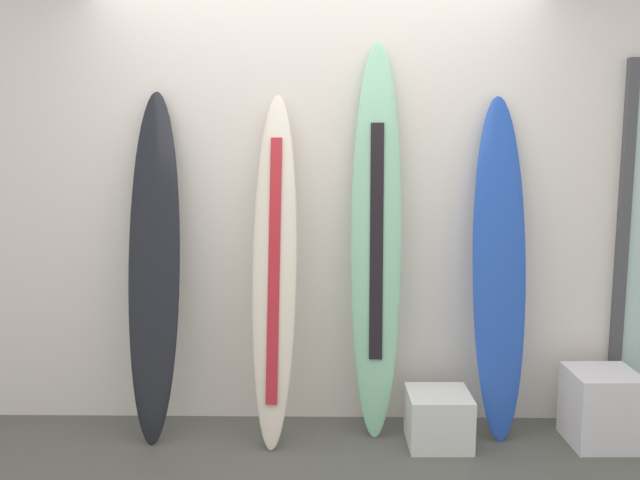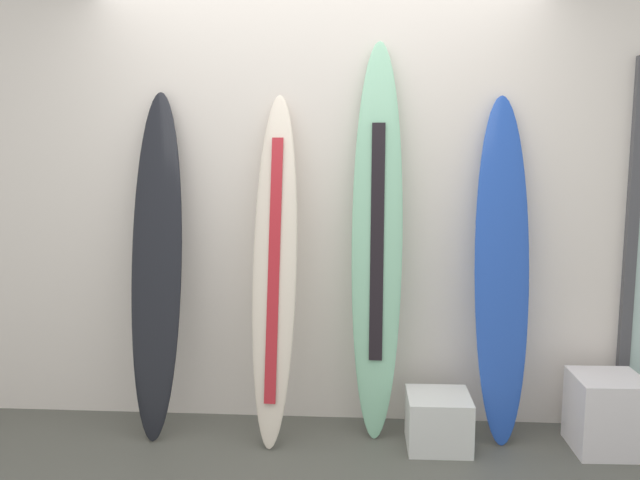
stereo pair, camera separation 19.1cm
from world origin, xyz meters
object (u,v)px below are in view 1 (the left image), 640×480
Objects in this scene: surfboard_seafoam at (376,244)px; surfboard_cobalt at (499,271)px; display_block_left at (438,418)px; surfboard_charcoal at (154,267)px; surfboard_ivory at (274,272)px; display_block_center at (602,407)px.

surfboard_cobalt is at bearing -1.69° from surfboard_seafoam.
display_block_left is (0.34, -0.18, -0.94)m from surfboard_seafoam.
surfboard_charcoal is at bearing -177.12° from surfboard_seafoam.
surfboard_cobalt is (1.25, 0.07, -0.01)m from surfboard_ivory.
surfboard_ivory is at bearing -176.64° from surfboard_cobalt.
surfboard_charcoal reaches higher than surfboard_cobalt.
display_block_center is at bearing -14.03° from surfboard_cobalt.
surfboard_seafoam is at bearing 2.88° from surfboard_charcoal.
surfboard_charcoal is 1.01× the size of surfboard_ivory.
surfboard_seafoam is 1.15× the size of surfboard_cobalt.
display_block_center is at bearing -7.32° from surfboard_seafoam.
surfboard_cobalt is 0.88m from display_block_left.
surfboard_charcoal is at bearing -178.75° from surfboard_cobalt.
surfboard_seafoam is at bearing 178.31° from surfboard_cobalt.
surfboard_seafoam reaches higher than display_block_center.
surfboard_seafoam is at bearing 152.02° from display_block_left.
surfboard_charcoal is 1.91m from surfboard_cobalt.
display_block_left is 0.84× the size of display_block_center.
surfboard_ivory is 0.59m from surfboard_seafoam.
surfboard_seafoam is 5.39× the size of display_block_center.
surfboard_seafoam is (1.23, 0.06, 0.12)m from surfboard_charcoal.
surfboard_cobalt is at bearing 1.25° from surfboard_charcoal.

